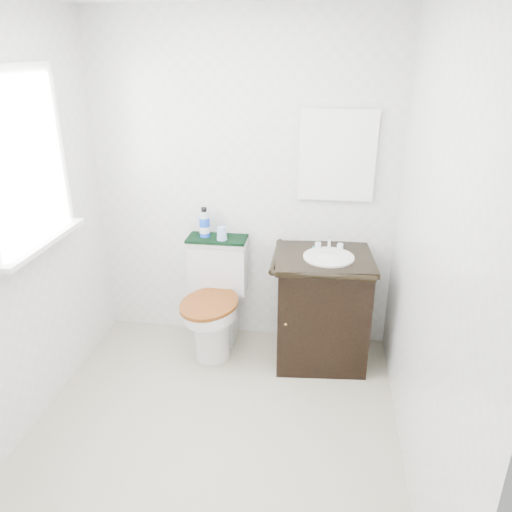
% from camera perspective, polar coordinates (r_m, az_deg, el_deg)
% --- Properties ---
extents(floor, '(2.40, 2.40, 0.00)m').
position_cam_1_polar(floor, '(3.17, -5.09, -19.72)').
color(floor, '#B8AF94').
rests_on(floor, ground).
extents(wall_back, '(2.40, 0.00, 2.40)m').
position_cam_1_polar(wall_back, '(3.63, -1.49, 7.88)').
color(wall_back, silver).
rests_on(wall_back, ground).
extents(wall_front, '(2.40, 0.00, 2.40)m').
position_cam_1_polar(wall_front, '(1.53, -17.18, -16.02)').
color(wall_front, silver).
rests_on(wall_front, ground).
extents(wall_left, '(0.00, 2.40, 2.40)m').
position_cam_1_polar(wall_left, '(2.98, -27.07, 1.89)').
color(wall_left, silver).
rests_on(wall_left, ground).
extents(wall_right, '(0.00, 2.40, 2.40)m').
position_cam_1_polar(wall_right, '(2.50, 19.26, -0.54)').
color(wall_right, silver).
rests_on(wall_right, ground).
extents(window, '(0.02, 0.70, 0.90)m').
position_cam_1_polar(window, '(3.07, -25.21, 9.67)').
color(window, white).
rests_on(window, wall_left).
extents(mirror, '(0.50, 0.02, 0.60)m').
position_cam_1_polar(mirror, '(3.50, 9.26, 11.23)').
color(mirror, silver).
rests_on(mirror, wall_back).
extents(toilet, '(0.47, 0.66, 0.82)m').
position_cam_1_polar(toilet, '(3.76, -4.66, -5.41)').
color(toilet, silver).
rests_on(toilet, floor).
extents(vanity, '(0.71, 0.62, 0.92)m').
position_cam_1_polar(vanity, '(3.59, 7.50, -5.71)').
color(vanity, black).
rests_on(vanity, floor).
extents(trash_bin, '(0.20, 0.16, 0.28)m').
position_cam_1_polar(trash_bin, '(3.91, 5.00, -7.92)').
color(trash_bin, silver).
rests_on(trash_bin, floor).
extents(towel, '(0.44, 0.22, 0.02)m').
position_cam_1_polar(towel, '(3.68, -4.47, 1.99)').
color(towel, black).
rests_on(towel, toilet).
extents(mouthwash_bottle, '(0.08, 0.08, 0.22)m').
position_cam_1_polar(mouthwash_bottle, '(3.68, -5.91, 3.75)').
color(mouthwash_bottle, blue).
rests_on(mouthwash_bottle, towel).
extents(cup, '(0.08, 0.08, 0.10)m').
position_cam_1_polar(cup, '(3.62, -3.93, 2.60)').
color(cup, '#85AADA').
rests_on(cup, towel).
extents(soap_bar, '(0.06, 0.04, 0.02)m').
position_cam_1_polar(soap_bar, '(3.55, 6.91, 1.01)').
color(soap_bar, teal).
rests_on(soap_bar, vanity).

